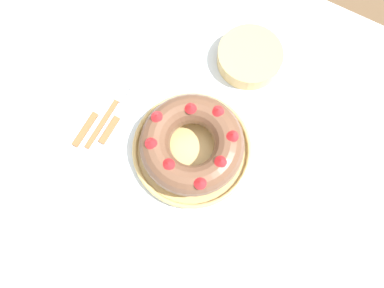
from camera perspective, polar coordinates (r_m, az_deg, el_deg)
The scene contains 8 objects.
ground_plane at distance 1.71m, azimuth -1.22°, elevation -7.65°, with size 8.00×8.00×0.00m, color brown.
dining_table at distance 1.02m, azimuth -2.01°, elevation -2.39°, with size 1.56×1.19×0.77m.
serving_dish at distance 0.94m, azimuth 0.00°, elevation -0.80°, with size 0.30×0.30×0.03m.
bundt_cake at distance 0.89m, azimuth 0.00°, elevation 0.02°, with size 0.25×0.25×0.09m.
fork at distance 1.00m, azimuth -12.23°, elevation 5.11°, with size 0.02×0.20×0.01m.
serving_knife at distance 1.01m, azimuth -14.55°, elevation 4.36°, with size 0.02×0.22×0.01m.
cake_knife at distance 0.99m, azimuth -11.38°, elevation 3.87°, with size 0.02×0.18×0.01m.
side_bowl at distance 1.03m, azimuth 8.77°, elevation 12.95°, with size 0.17×0.17×0.05m, color tan.
Camera 1 is at (0.14, -0.18, 1.69)m, focal length 35.00 mm.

